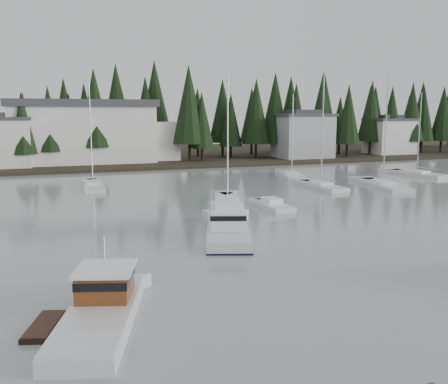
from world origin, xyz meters
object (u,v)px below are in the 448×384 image
(sailboat_6, at_px, (417,175))
(cabin_cruiser_center, at_px, (227,228))
(sailboat_2, at_px, (93,187))
(sailboat_8, at_px, (321,187))
(harbor_inn, at_px, (95,132))
(house_west, at_px, (1,141))
(sailboat_9, at_px, (291,176))
(runabout_1, at_px, (272,207))
(lobster_boat_brown, at_px, (99,314))
(house_east_a, at_px, (303,135))
(sailboat_3, at_px, (383,186))
(house_east_b, at_px, (390,135))
(sailboat_0, at_px, (228,205))

(sailboat_6, bearing_deg, cabin_cruiser_center, 112.97)
(sailboat_2, relative_size, sailboat_8, 0.89)
(harbor_inn, height_order, sailboat_2, sailboat_2)
(house_west, distance_m, sailboat_9, 46.66)
(runabout_1, bearing_deg, cabin_cruiser_center, 136.53)
(sailboat_2, bearing_deg, sailboat_6, -92.51)
(harbor_inn, xyz_separation_m, lobster_boat_brown, (-6.61, -69.57, -5.30))
(runabout_1, bearing_deg, house_east_a, -34.25)
(sailboat_3, xyz_separation_m, runabout_1, (-19.13, -8.05, 0.06))
(sailboat_8, xyz_separation_m, sailboat_9, (1.56, 10.80, -0.03))
(lobster_boat_brown, xyz_separation_m, runabout_1, (18.68, 21.96, -0.34))
(sailboat_3, relative_size, runabout_1, 2.35)
(harbor_inn, bearing_deg, sailboat_3, -51.73)
(cabin_cruiser_center, relative_size, sailboat_3, 0.73)
(sailboat_8, bearing_deg, sailboat_3, -104.67)
(harbor_inn, height_order, lobster_boat_brown, harbor_inn)
(sailboat_2, distance_m, sailboat_6, 46.43)
(house_east_b, bearing_deg, sailboat_6, -121.18)
(house_west, relative_size, sailboat_2, 0.71)
(house_east_b, bearing_deg, sailboat_0, -141.03)
(house_east_b, relative_size, runabout_1, 1.58)
(sailboat_3, bearing_deg, runabout_1, 123.59)
(house_east_b, bearing_deg, runabout_1, -137.20)
(sailboat_3, xyz_separation_m, sailboat_9, (-6.28, 12.57, -0.00))
(house_east_b, bearing_deg, cabin_cruiser_center, -136.26)
(house_east_b, distance_m, sailboat_3, 47.84)
(sailboat_0, relative_size, sailboat_8, 0.91)
(runabout_1, bearing_deg, house_east_b, -49.60)
(cabin_cruiser_center, distance_m, runabout_1, 12.07)
(house_east_a, relative_size, sailboat_6, 0.84)
(lobster_boat_brown, bearing_deg, house_east_a, -17.57)
(house_east_a, distance_m, lobster_boat_brown, 79.69)
(house_east_a, xyz_separation_m, sailboat_0, (-30.41, -40.40, -4.83))
(lobster_boat_brown, distance_m, sailboat_0, 29.08)
(sailboat_8, xyz_separation_m, runabout_1, (-11.29, -9.83, 0.04))
(harbor_inn, bearing_deg, sailboat_8, -58.27)
(cabin_cruiser_center, distance_m, sailboat_9, 36.26)
(sailboat_0, height_order, sailboat_6, sailboat_0)
(sailboat_6, height_order, sailboat_9, sailboat_6)
(house_west, height_order, house_east_a, house_east_a)
(lobster_boat_brown, bearing_deg, sailboat_3, -34.18)
(sailboat_0, distance_m, sailboat_8, 16.37)
(cabin_cruiser_center, bearing_deg, house_west, 38.24)
(cabin_cruiser_center, bearing_deg, sailboat_3, -39.18)
(harbor_inn, distance_m, sailboat_8, 44.78)
(harbor_inn, xyz_separation_m, sailboat_6, (43.19, -31.70, -5.71))
(house_east_b, height_order, harbor_inn, harbor_inn)
(lobster_boat_brown, distance_m, sailboat_9, 52.99)
(sailboat_2, bearing_deg, house_east_a, -58.54)
(sailboat_3, bearing_deg, lobster_boat_brown, 139.21)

